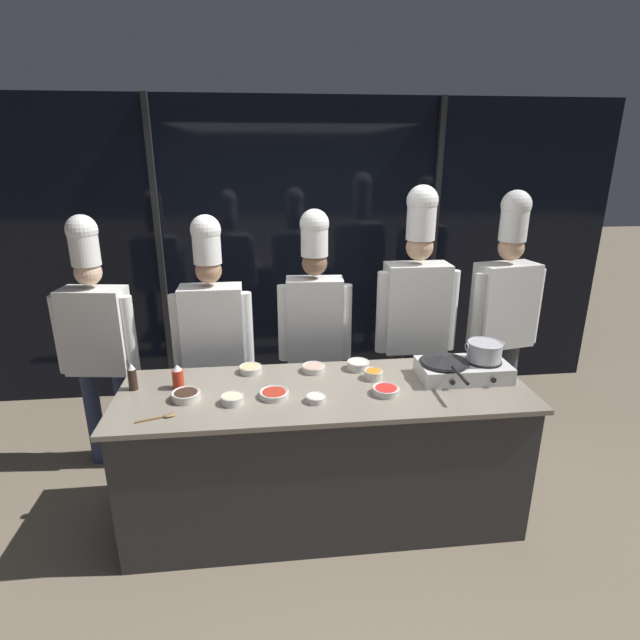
{
  "coord_description": "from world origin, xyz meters",
  "views": [
    {
      "loc": [
        -0.33,
        -2.66,
        2.24
      ],
      "look_at": [
        0.0,
        0.25,
        1.25
      ],
      "focal_mm": 28.0,
      "sensor_mm": 36.0,
      "label": 1
    }
  ],
  "objects_px": {
    "squeeze_bottle_soy": "(132,377)",
    "chef_head": "(97,331)",
    "prep_bowl_garlic": "(358,365)",
    "chef_sous": "(213,328)",
    "frying_pan": "(445,359)",
    "prep_bowl_noodles": "(232,399)",
    "stock_pot": "(484,351)",
    "prep_bowl_onion": "(316,398)",
    "prep_bowl_chili_flakes": "(274,394)",
    "prep_bowl_soy_glaze": "(186,395)",
    "portable_stove": "(463,370)",
    "prep_bowl_bell_pepper": "(386,390)",
    "prep_bowl_ginger": "(251,369)",
    "chef_apprentice": "(504,304)",
    "squeeze_bottle_chili": "(178,377)",
    "serving_spoon_slotted": "(163,417)",
    "chef_pastry": "(416,306)",
    "chef_line": "(315,318)",
    "prep_bowl_carrots": "(373,374)",
    "prep_bowl_shrimp": "(314,368)"
  },
  "relations": [
    {
      "from": "prep_bowl_bell_pepper",
      "to": "prep_bowl_shrimp",
      "type": "bearing_deg",
      "value": 136.96
    },
    {
      "from": "squeeze_bottle_soy",
      "to": "chef_head",
      "type": "bearing_deg",
      "value": 120.88
    },
    {
      "from": "chef_head",
      "to": "chef_apprentice",
      "type": "distance_m",
      "value": 3.01
    },
    {
      "from": "squeeze_bottle_soy",
      "to": "chef_line",
      "type": "relative_size",
      "value": 0.09
    },
    {
      "from": "serving_spoon_slotted",
      "to": "chef_head",
      "type": "relative_size",
      "value": 0.11
    },
    {
      "from": "squeeze_bottle_chili",
      "to": "chef_sous",
      "type": "height_order",
      "value": "chef_sous"
    },
    {
      "from": "squeeze_bottle_chili",
      "to": "prep_bowl_chili_flakes",
      "type": "height_order",
      "value": "squeeze_bottle_chili"
    },
    {
      "from": "squeeze_bottle_soy",
      "to": "prep_bowl_chili_flakes",
      "type": "height_order",
      "value": "squeeze_bottle_soy"
    },
    {
      "from": "prep_bowl_noodles",
      "to": "chef_head",
      "type": "relative_size",
      "value": 0.07
    },
    {
      "from": "stock_pot",
      "to": "chef_apprentice",
      "type": "xyz_separation_m",
      "value": [
        0.49,
        0.77,
        0.05
      ]
    },
    {
      "from": "squeeze_bottle_chili",
      "to": "chef_line",
      "type": "relative_size",
      "value": 0.08
    },
    {
      "from": "prep_bowl_garlic",
      "to": "chef_sous",
      "type": "xyz_separation_m",
      "value": [
        -0.96,
        0.46,
        0.12
      ]
    },
    {
      "from": "prep_bowl_carrots",
      "to": "prep_bowl_bell_pepper",
      "type": "xyz_separation_m",
      "value": [
        0.03,
        -0.21,
        -0.01
      ]
    },
    {
      "from": "portable_stove",
      "to": "stock_pot",
      "type": "distance_m",
      "value": 0.18
    },
    {
      "from": "frying_pan",
      "to": "chef_line",
      "type": "distance_m",
      "value": 1.04
    },
    {
      "from": "frying_pan",
      "to": "prep_bowl_chili_flakes",
      "type": "xyz_separation_m",
      "value": [
        -1.05,
        -0.12,
        -0.11
      ]
    },
    {
      "from": "portable_stove",
      "to": "chef_line",
      "type": "height_order",
      "value": "chef_line"
    },
    {
      "from": "squeeze_bottle_chili",
      "to": "serving_spoon_slotted",
      "type": "bearing_deg",
      "value": -94.7
    },
    {
      "from": "squeeze_bottle_chili",
      "to": "chef_pastry",
      "type": "height_order",
      "value": "chef_pastry"
    },
    {
      "from": "portable_stove",
      "to": "chef_apprentice",
      "type": "height_order",
      "value": "chef_apprentice"
    },
    {
      "from": "prep_bowl_noodles",
      "to": "prep_bowl_soy_glaze",
      "type": "height_order",
      "value": "same"
    },
    {
      "from": "stock_pot",
      "to": "prep_bowl_soy_glaze",
      "type": "relative_size",
      "value": 1.48
    },
    {
      "from": "prep_bowl_chili_flakes",
      "to": "serving_spoon_slotted",
      "type": "relative_size",
      "value": 0.83
    },
    {
      "from": "portable_stove",
      "to": "chef_sous",
      "type": "relative_size",
      "value": 0.3
    },
    {
      "from": "chef_line",
      "to": "chef_apprentice",
      "type": "xyz_separation_m",
      "value": [
        1.47,
        0.03,
        0.04
      ]
    },
    {
      "from": "stock_pot",
      "to": "prep_bowl_bell_pepper",
      "type": "bearing_deg",
      "value": -166.03
    },
    {
      "from": "frying_pan",
      "to": "chef_head",
      "type": "relative_size",
      "value": 0.28
    },
    {
      "from": "frying_pan",
      "to": "prep_bowl_onion",
      "type": "relative_size",
      "value": 4.7
    },
    {
      "from": "prep_bowl_soy_glaze",
      "to": "prep_bowl_bell_pepper",
      "type": "bearing_deg",
      "value": -2.92
    },
    {
      "from": "prep_bowl_noodles",
      "to": "chef_pastry",
      "type": "relative_size",
      "value": 0.06
    },
    {
      "from": "frying_pan",
      "to": "prep_bowl_shrimp",
      "type": "xyz_separation_m",
      "value": [
        -0.79,
        0.2,
        -0.11
      ]
    },
    {
      "from": "chef_head",
      "to": "squeeze_bottle_soy",
      "type": "bearing_deg",
      "value": 128.59
    },
    {
      "from": "frying_pan",
      "to": "serving_spoon_slotted",
      "type": "height_order",
      "value": "frying_pan"
    },
    {
      "from": "prep_bowl_garlic",
      "to": "prep_bowl_chili_flakes",
      "type": "bearing_deg",
      "value": -149.32
    },
    {
      "from": "prep_bowl_soy_glaze",
      "to": "prep_bowl_garlic",
      "type": "bearing_deg",
      "value": 16.14
    },
    {
      "from": "chef_head",
      "to": "chef_line",
      "type": "distance_m",
      "value": 1.54
    },
    {
      "from": "prep_bowl_carrots",
      "to": "serving_spoon_slotted",
      "type": "relative_size",
      "value": 0.57
    },
    {
      "from": "prep_bowl_soy_glaze",
      "to": "chef_apprentice",
      "type": "height_order",
      "value": "chef_apprentice"
    },
    {
      "from": "squeeze_bottle_chili",
      "to": "prep_bowl_soy_glaze",
      "type": "bearing_deg",
      "value": -67.01
    },
    {
      "from": "prep_bowl_ginger",
      "to": "chef_apprentice",
      "type": "xyz_separation_m",
      "value": [
        1.94,
        0.54,
        0.2
      ]
    },
    {
      "from": "prep_bowl_soy_glaze",
      "to": "chef_apprentice",
      "type": "xyz_separation_m",
      "value": [
        2.29,
        0.87,
        0.2
      ]
    },
    {
      "from": "portable_stove",
      "to": "squeeze_bottle_chili",
      "type": "xyz_separation_m",
      "value": [
        -1.74,
        0.05,
        0.02
      ]
    },
    {
      "from": "chef_pastry",
      "to": "prep_bowl_garlic",
      "type": "bearing_deg",
      "value": 44.73
    },
    {
      "from": "squeeze_bottle_soy",
      "to": "prep_bowl_onion",
      "type": "distance_m",
      "value": 1.1
    },
    {
      "from": "frying_pan",
      "to": "chef_sous",
      "type": "relative_size",
      "value": 0.28
    },
    {
      "from": "squeeze_bottle_soy",
      "to": "chef_head",
      "type": "height_order",
      "value": "chef_head"
    },
    {
      "from": "frying_pan",
      "to": "prep_bowl_soy_glaze",
      "type": "distance_m",
      "value": 1.56
    },
    {
      "from": "frying_pan",
      "to": "stock_pot",
      "type": "bearing_deg",
      "value": 1.2
    },
    {
      "from": "portable_stove",
      "to": "prep_bowl_bell_pepper",
      "type": "xyz_separation_m",
      "value": [
        -0.53,
        -0.16,
        -0.03
      ]
    },
    {
      "from": "squeeze_bottle_soy",
      "to": "prep_bowl_chili_flakes",
      "type": "xyz_separation_m",
      "value": [
        0.83,
        -0.19,
        -0.06
      ]
    }
  ]
}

